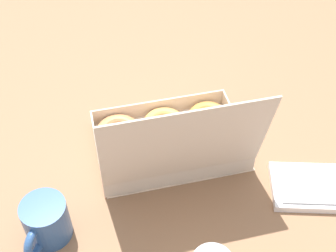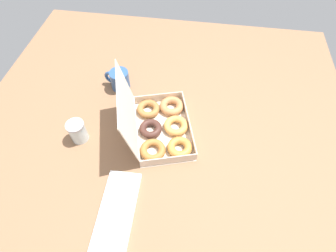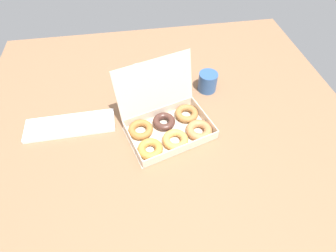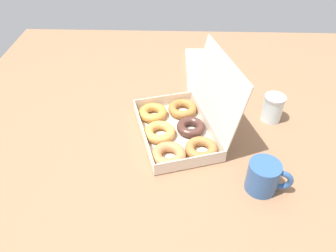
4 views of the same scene
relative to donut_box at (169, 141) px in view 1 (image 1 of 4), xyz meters
The scene contains 3 objects.
ground_plane 4.48cm from the donut_box, 169.79° to the left, with size 180.00×180.00×2.00cm, color #886043.
donut_box is the anchor object (origin of this frame).
coffee_mug 35.22cm from the donut_box, 46.41° to the left, with size 9.57×13.56×9.99cm.
Camera 1 is at (-3.88, 76.43, 88.92)cm, focal length 50.00 mm.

